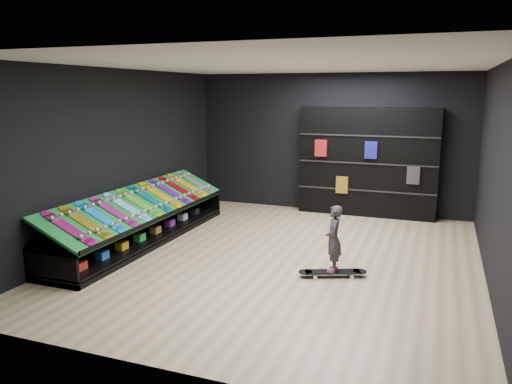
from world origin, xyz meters
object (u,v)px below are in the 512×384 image
(back_shelving, at_px, (367,162))
(child, at_px, (333,252))
(display_rack, at_px, (143,228))
(floor_skateboard, at_px, (333,274))

(back_shelving, bearing_deg, child, -88.39)
(display_rack, relative_size, floor_skateboard, 4.59)
(display_rack, xyz_separation_m, child, (3.50, -0.54, 0.13))
(display_rack, height_order, child, child)
(display_rack, distance_m, child, 3.54)
(child, bearing_deg, display_rack, -110.23)
(back_shelving, bearing_deg, display_rack, -135.58)
(display_rack, bearing_deg, floor_skateboard, -8.72)
(display_rack, relative_size, child, 7.81)
(display_rack, height_order, back_shelving, back_shelving)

